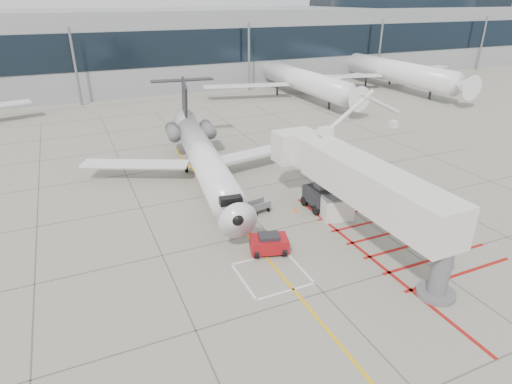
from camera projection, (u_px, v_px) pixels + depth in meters
name	position (u px, v px, depth m)	size (l,w,h in m)	color
ground_plane	(292.00, 259.00, 29.17)	(260.00, 260.00, 0.00)	gray
regional_jet	(208.00, 150.00, 37.82)	(23.50, 29.64, 7.77)	silver
jet_bridge	(372.00, 194.00, 29.49)	(9.22, 19.46, 7.78)	silver
pushback_tug	(269.00, 243.00, 29.59)	(2.57, 1.61, 1.50)	maroon
baggage_cart	(259.00, 207.00, 35.24)	(1.64, 1.03, 1.03)	#59595E
ground_power_unit	(338.00, 208.00, 34.06)	(2.40, 1.40, 1.90)	silver
cone_nose	(239.00, 222.00, 33.45)	(0.33, 0.33, 0.45)	#F5430C
cone_side	(295.00, 209.00, 35.47)	(0.31, 0.31, 0.43)	#FF5D0D
terminal_building	(174.00, 46.00, 88.05)	(180.00, 28.00, 14.00)	gray
terminal_glass_band	(193.00, 47.00, 75.97)	(180.00, 0.10, 6.00)	black
terminal_dome	(406.00, 6.00, 107.35)	(40.00, 28.00, 28.00)	black
bg_aircraft_c	(296.00, 64.00, 74.53)	(32.93, 36.59, 10.98)	silver
bg_aircraft_d	(388.00, 55.00, 81.70)	(35.94, 39.93, 11.98)	silver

